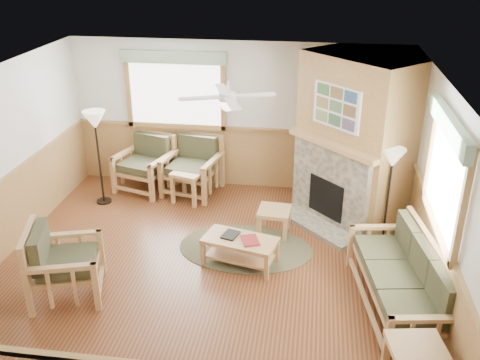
# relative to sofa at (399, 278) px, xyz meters

# --- Properties ---
(floor) EXTENTS (6.00, 6.00, 0.01)m
(floor) POSITION_rel_sofa_xyz_m (-2.55, 0.42, -0.47)
(floor) COLOR brown
(floor) RESTS_ON ground
(ceiling) EXTENTS (6.00, 6.00, 0.01)m
(ceiling) POSITION_rel_sofa_xyz_m (-2.55, 0.42, 2.23)
(ceiling) COLOR white
(ceiling) RESTS_ON floor
(wall_back) EXTENTS (6.00, 0.02, 2.70)m
(wall_back) POSITION_rel_sofa_xyz_m (-2.55, 3.42, 0.88)
(wall_back) COLOR white
(wall_back) RESTS_ON floor
(wall_front) EXTENTS (6.00, 0.02, 2.70)m
(wall_front) POSITION_rel_sofa_xyz_m (-2.55, -2.58, 0.88)
(wall_front) COLOR white
(wall_front) RESTS_ON floor
(wall_right) EXTENTS (0.02, 6.00, 2.70)m
(wall_right) POSITION_rel_sofa_xyz_m (0.45, 0.42, 0.88)
(wall_right) COLOR white
(wall_right) RESTS_ON floor
(wainscot) EXTENTS (6.00, 6.00, 1.10)m
(wainscot) POSITION_rel_sofa_xyz_m (-2.55, 0.42, 0.08)
(wainscot) COLOR #9F7541
(wainscot) RESTS_ON floor
(fireplace) EXTENTS (3.11, 3.11, 2.70)m
(fireplace) POSITION_rel_sofa_xyz_m (-0.50, 2.47, 0.88)
(fireplace) COLOR #9F7541
(fireplace) RESTS_ON floor
(window_back) EXTENTS (1.90, 0.16, 1.50)m
(window_back) POSITION_rel_sofa_xyz_m (-3.65, 3.38, 2.06)
(window_back) COLOR white
(window_back) RESTS_ON wall_back
(window_right) EXTENTS (0.16, 1.90, 1.50)m
(window_right) POSITION_rel_sofa_xyz_m (0.41, 0.22, 2.06)
(window_right) COLOR white
(window_right) RESTS_ON wall_right
(ceiling_fan) EXTENTS (1.59, 1.59, 0.36)m
(ceiling_fan) POSITION_rel_sofa_xyz_m (-2.25, 0.72, 2.19)
(ceiling_fan) COLOR white
(ceiling_fan) RESTS_ON ceiling
(sofa) EXTENTS (2.14, 1.15, 0.94)m
(sofa) POSITION_rel_sofa_xyz_m (0.00, 0.00, 0.00)
(sofa) COLOR tan
(sofa) RESTS_ON floor
(armchair_back_left) EXTENTS (1.11, 1.11, 1.00)m
(armchair_back_left) POSITION_rel_sofa_xyz_m (-4.20, 2.97, 0.03)
(armchair_back_left) COLOR tan
(armchair_back_left) RESTS_ON floor
(armchair_back_right) EXTENTS (1.08, 1.08, 1.02)m
(armchair_back_right) POSITION_rel_sofa_xyz_m (-3.30, 2.95, 0.04)
(armchair_back_right) COLOR tan
(armchair_back_right) RESTS_ON floor
(armchair_left) EXTENTS (1.11, 1.11, 0.99)m
(armchair_left) POSITION_rel_sofa_xyz_m (-4.22, -0.30, 0.03)
(armchair_left) COLOR tan
(armchair_left) RESTS_ON floor
(coffee_table) EXTENTS (1.13, 0.75, 0.42)m
(coffee_table) POSITION_rel_sofa_xyz_m (-2.09, 0.72, -0.26)
(coffee_table) COLOR tan
(coffee_table) RESTS_ON floor
(end_table_chairs) EXTENTS (0.62, 0.61, 0.57)m
(end_table_chairs) POSITION_rel_sofa_xyz_m (-3.28, 2.60, -0.18)
(end_table_chairs) COLOR tan
(end_table_chairs) RESTS_ON floor
(footstool) EXTENTS (0.53, 0.53, 0.43)m
(footstool) POSITION_rel_sofa_xyz_m (-1.69, 1.66, -0.25)
(footstool) COLOR tan
(footstool) RESTS_ON floor
(braided_rug) EXTENTS (2.63, 2.63, 0.01)m
(braided_rug) POSITION_rel_sofa_xyz_m (-2.07, 1.14, -0.46)
(braided_rug) COLOR #4C482F
(braided_rug) RESTS_ON floor
(floor_lamp_left) EXTENTS (0.50, 0.50, 1.69)m
(floor_lamp_left) POSITION_rel_sofa_xyz_m (-4.78, 2.33, 0.38)
(floor_lamp_left) COLOR black
(floor_lamp_left) RESTS_ON floor
(floor_lamp_right) EXTENTS (0.37, 0.37, 1.56)m
(floor_lamp_right) POSITION_rel_sofa_xyz_m (0.00, 1.62, 0.31)
(floor_lamp_right) COLOR black
(floor_lamp_right) RESTS_ON floor
(book_red) EXTENTS (0.31, 0.36, 0.03)m
(book_red) POSITION_rel_sofa_xyz_m (-1.94, 0.67, -0.02)
(book_red) COLOR maroon
(book_red) RESTS_ON coffee_table
(book_dark) EXTENTS (0.27, 0.32, 0.03)m
(book_dark) POSITION_rel_sofa_xyz_m (-2.24, 0.79, -0.03)
(book_dark) COLOR black
(book_dark) RESTS_ON coffee_table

